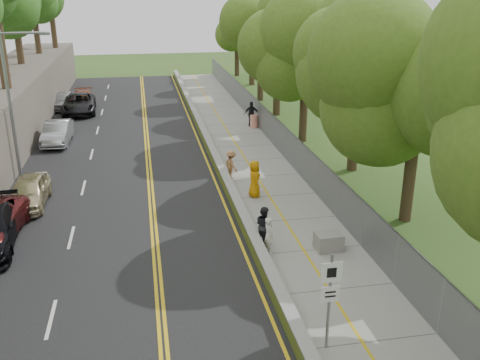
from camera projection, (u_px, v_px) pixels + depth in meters
name	position (u px, v px, depth m)	size (l,w,h in m)	color
ground	(268.00, 297.00, 18.47)	(140.00, 140.00, 0.00)	#33511E
road	(120.00, 168.00, 31.37)	(11.20, 66.00, 0.04)	black
sidewalk	(252.00, 160.00, 32.74)	(4.20, 66.00, 0.05)	gray
jersey_barrier	(215.00, 158.00, 32.25)	(0.42, 66.00, 0.60)	#C5F041
chainlink_fence	(285.00, 143.00, 32.76)	(0.04, 66.00, 2.00)	slate
trees_fenceside	(328.00, 42.00, 31.09)	(7.00, 66.00, 14.00)	#517521
streetlight	(14.00, 96.00, 27.98)	(2.52, 0.22, 8.00)	gray
signpost	(330.00, 292.00, 15.19)	(0.62, 0.09, 3.10)	gray
construction_barrel	(254.00, 121.00, 39.94)	(0.57, 0.57, 0.94)	#EC4020
concrete_block	(329.00, 242.00, 21.58)	(1.06, 0.79, 0.70)	gray
car_4	(29.00, 192.00, 25.80)	(1.67, 4.16, 1.42)	#C0B487
car_5	(57.00, 133.00, 35.87)	(1.58, 4.52, 1.49)	#9FA1A6
car_6	(79.00, 104.00, 44.34)	(2.61, 5.65, 1.57)	black
car_7	(82.00, 99.00, 46.58)	(1.87, 4.59, 1.33)	#973B1B
car_8	(64.00, 100.00, 45.92)	(1.71, 4.26, 1.45)	#B7B7BC
painter_0	(254.00, 179.00, 26.81)	(0.92, 0.60, 1.89)	orange
painter_1	(269.00, 235.00, 21.19)	(0.56, 0.37, 1.54)	silver
painter_2	(264.00, 225.00, 21.94)	(0.79, 0.62, 1.64)	black
painter_3	(231.00, 165.00, 29.38)	(1.02, 0.58, 1.57)	#9C683D
person_far	(252.00, 114.00, 40.13)	(1.09, 0.45, 1.86)	black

